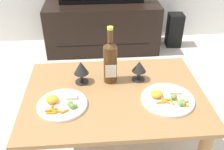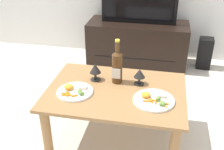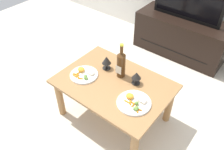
{
  "view_description": "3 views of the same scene",
  "coord_description": "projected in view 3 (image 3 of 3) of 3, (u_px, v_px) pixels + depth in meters",
  "views": [
    {
      "loc": [
        -0.11,
        -1.19,
        1.38
      ],
      "look_at": [
        -0.01,
        0.08,
        0.55
      ],
      "focal_mm": 41.28,
      "sensor_mm": 36.0,
      "label": 1
    },
    {
      "loc": [
        0.31,
        -1.74,
        1.57
      ],
      "look_at": [
        -0.04,
        0.06,
        0.57
      ],
      "focal_mm": 44.19,
      "sensor_mm": 36.0,
      "label": 2
    },
    {
      "loc": [
        0.97,
        -1.25,
        1.94
      ],
      "look_at": [
        -0.04,
        0.03,
        0.53
      ],
      "focal_mm": 37.31,
      "sensor_mm": 36.0,
      "label": 3
    }
  ],
  "objects": [
    {
      "name": "dinner_plate_right",
      "position": [
        134.0,
        102.0,
        1.96
      ],
      "size": [
        0.3,
        0.3,
        0.05
      ],
      "color": "white",
      "rests_on": "dining_table"
    },
    {
      "name": "goblet_right",
      "position": [
        136.0,
        76.0,
        2.09
      ],
      "size": [
        0.09,
        0.09,
        0.13
      ],
      "color": "black",
      "rests_on": "dining_table"
    },
    {
      "name": "wine_bottle",
      "position": [
        121.0,
        64.0,
        2.14
      ],
      "size": [
        0.08,
        0.08,
        0.36
      ],
      "color": "#4C2D14",
      "rests_on": "dining_table"
    },
    {
      "name": "dinner_plate_left",
      "position": [
        84.0,
        74.0,
        2.23
      ],
      "size": [
        0.27,
        0.27,
        0.05
      ],
      "color": "white",
      "rests_on": "dining_table"
    },
    {
      "name": "dining_table",
      "position": [
        114.0,
        90.0,
        2.21
      ],
      "size": [
        1.04,
        0.74,
        0.48
      ],
      "color": "#9E7042",
      "rests_on": "ground_plane"
    },
    {
      "name": "goblet_left",
      "position": [
        106.0,
        61.0,
        2.25
      ],
      "size": [
        0.09,
        0.09,
        0.14
      ],
      "color": "black",
      "rests_on": "dining_table"
    },
    {
      "name": "ground_plane",
      "position": [
        114.0,
        116.0,
        2.47
      ],
      "size": [
        6.4,
        6.4,
        0.0
      ],
      "primitive_type": "plane",
      "color": "beige"
    },
    {
      "name": "tv_stand",
      "position": [
        181.0,
        36.0,
        3.17
      ],
      "size": [
        1.22,
        0.48,
        0.53
      ],
      "color": "black",
      "rests_on": "ground_plane"
    }
  ]
}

